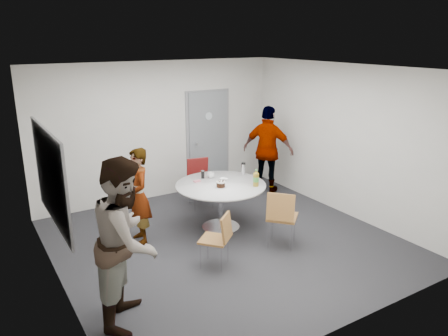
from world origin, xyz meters
TOP-DOWN VIEW (x-y plane):
  - floor at (0.00, 0.00)m, footprint 5.00×5.00m
  - ceiling at (0.00, 0.00)m, footprint 5.00×5.00m
  - wall_back at (0.00, 2.50)m, footprint 5.00×0.00m
  - wall_left at (-2.50, 0.00)m, footprint 0.00×5.00m
  - wall_right at (2.50, 0.00)m, footprint 0.00×5.00m
  - wall_front at (0.00, -2.50)m, footprint 5.00×0.00m
  - door at (1.10, 2.48)m, footprint 1.02×0.17m
  - whiteboard at (-2.46, 0.20)m, footprint 0.04×1.90m
  - table at (0.24, 0.50)m, footprint 1.50×1.50m
  - chair_near_left at (-0.48, -0.61)m, footprint 0.55×0.55m
  - chair_near_right at (0.62, -0.60)m, footprint 0.64×0.63m
  - chair_far at (0.41, 1.62)m, footprint 0.52×0.55m
  - person_main at (-1.14, 0.74)m, footprint 0.42×0.59m
  - person_left at (-1.95, -1.05)m, footprint 1.12×1.18m
  - person_right at (1.95, 1.50)m, footprint 0.96×1.13m

SIDE VIEW (x-z plane):
  - floor at x=0.00m, z-range 0.00..0.00m
  - chair_near_left at x=-0.48m, z-range 0.08..0.88m
  - chair_near_right at x=0.62m, z-range 0.10..1.02m
  - chair_far at x=0.41m, z-range 0.10..1.02m
  - table at x=0.24m, z-range 0.14..1.21m
  - person_main at x=-1.14m, z-range 0.00..1.52m
  - person_right at x=1.95m, z-range 0.00..1.82m
  - person_left at x=-1.95m, z-range 0.00..1.93m
  - door at x=1.10m, z-range -0.03..2.09m
  - wall_back at x=0.00m, z-range -1.15..3.85m
  - wall_left at x=-2.50m, z-range -1.15..3.85m
  - wall_right at x=2.50m, z-range -1.15..3.85m
  - wall_front at x=0.00m, z-range -1.15..3.85m
  - whiteboard at x=-2.46m, z-range 0.82..2.08m
  - ceiling at x=0.00m, z-range 2.70..2.70m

